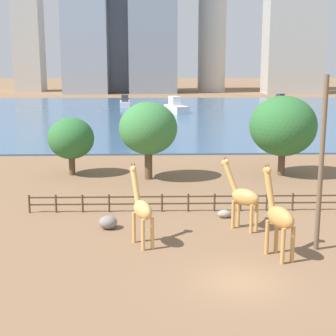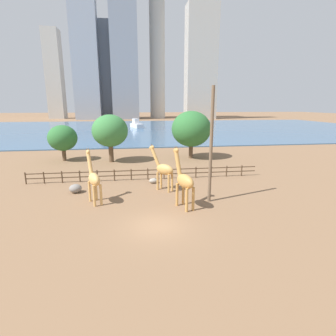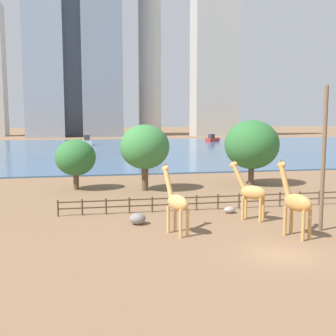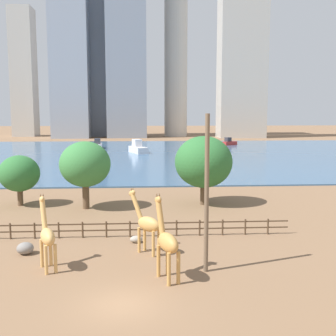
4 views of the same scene
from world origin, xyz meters
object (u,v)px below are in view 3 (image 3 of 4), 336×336
(utility_pole, at_px, (324,159))
(tree_left_large, at_px, (252,145))
(boat_tug, at_px, (133,144))
(giraffe_tall, at_px, (176,202))
(giraffe_companion, at_px, (251,192))
(boat_sailboat, at_px, (212,139))
(tree_right_tall, at_px, (145,147))
(giraffe_young, at_px, (296,202))
(tree_center_broad, at_px, (75,158))
(boat_ferry, at_px, (87,142))
(boulder_by_pole, at_px, (138,219))
(boulder_near_fence, at_px, (230,210))

(utility_pole, height_order, tree_left_large, utility_pole)
(tree_left_large, bearing_deg, boat_tug, 97.46)
(giraffe_tall, height_order, utility_pole, utility_pole)
(giraffe_tall, xyz_separation_m, giraffe_companion, (6.35, 2.67, -0.03))
(boat_sailboat, bearing_deg, tree_right_tall, -150.51)
(utility_pole, distance_m, boat_sailboat, 99.98)
(giraffe_young, bearing_deg, boat_tug, -18.97)
(giraffe_tall, height_order, giraffe_companion, giraffe_tall)
(tree_center_broad, height_order, boat_ferry, tree_center_broad)
(tree_left_large, distance_m, tree_center_broad, 19.65)
(utility_pole, distance_m, boulder_by_pole, 13.64)
(utility_pole, height_order, tree_right_tall, utility_pole)
(giraffe_companion, height_order, tree_center_broad, tree_center_broad)
(giraffe_companion, xyz_separation_m, giraffe_young, (1.12, -4.80, 0.18))
(boulder_near_fence, bearing_deg, boat_tug, 90.23)
(boulder_near_fence, bearing_deg, giraffe_companion, -71.86)
(utility_pole, height_order, boat_sailboat, utility_pole)
(utility_pole, distance_m, tree_center_broad, 26.14)
(giraffe_tall, bearing_deg, boat_ferry, -19.48)
(giraffe_young, distance_m, tree_right_tall, 20.53)
(boulder_near_fence, height_order, boat_ferry, boat_ferry)
(boulder_by_pole, relative_size, tree_center_broad, 0.22)
(giraffe_tall, bearing_deg, giraffe_young, -129.04)
(giraffe_tall, distance_m, tree_left_large, 22.21)
(tree_right_tall, bearing_deg, tree_left_large, 5.27)
(giraffe_companion, relative_size, boat_tug, 0.59)
(utility_pole, xyz_separation_m, boat_sailboat, (21.98, 97.45, -3.97))
(giraffe_companion, bearing_deg, giraffe_young, 148.95)
(giraffe_young, xyz_separation_m, tree_left_large, (5.18, 20.22, 2.30))
(boat_tug, bearing_deg, giraffe_tall, -23.46)
(tree_left_large, xyz_separation_m, tree_center_broad, (-19.60, 0.73, -1.18))
(utility_pole, distance_m, boat_ferry, 89.76)
(tree_left_large, height_order, tree_center_broad, tree_left_large)
(giraffe_young, bearing_deg, tree_right_tall, 0.14)
(giraffe_companion, xyz_separation_m, boat_tug, (-1.08, 71.78, -0.87))
(boulder_by_pole, distance_m, tree_right_tall, 14.77)
(boat_ferry, height_order, boat_tug, boat_tug)
(boat_sailboat, distance_m, boat_tug, 34.57)
(tree_left_large, bearing_deg, boulder_near_fence, -118.71)
(giraffe_young, relative_size, boulder_by_pole, 4.26)
(boat_tug, bearing_deg, boat_ferry, -159.06)
(boulder_near_fence, bearing_deg, giraffe_tall, -137.20)
(boulder_near_fence, distance_m, boat_tug, 69.33)
(giraffe_young, bearing_deg, boat_sailboat, -34.57)
(giraffe_young, bearing_deg, giraffe_tall, 53.52)
(giraffe_young, height_order, boat_ferry, giraffe_young)
(tree_center_broad, height_order, boat_sailboat, tree_center_broad)
(boat_ferry, relative_size, boat_sailboat, 1.22)
(giraffe_tall, xyz_separation_m, boulder_by_pole, (-2.24, 3.01, -1.76))
(giraffe_tall, distance_m, boat_ferry, 87.47)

